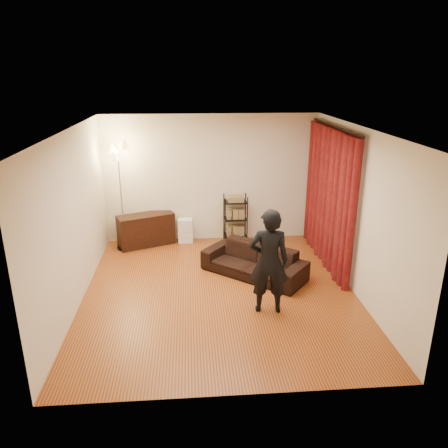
{
  "coord_description": "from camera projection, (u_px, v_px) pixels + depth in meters",
  "views": [
    {
      "loc": [
        -0.45,
        -6.54,
        3.52
      ],
      "look_at": [
        0.1,
        0.3,
        1.1
      ],
      "focal_mm": 35.0,
      "sensor_mm": 36.0,
      "label": 1
    }
  ],
  "objects": [
    {
      "name": "sofa",
      "position": [
        254.0,
        261.0,
        7.85
      ],
      "size": [
        1.91,
        1.77,
        0.55
      ],
      "primitive_type": "imported",
      "rotation": [
        0.0,
        0.0,
        -0.7
      ],
      "color": "black",
      "rests_on": "ground"
    },
    {
      "name": "ceiling",
      "position": [
        219.0,
        129.0,
        6.46
      ],
      "size": [
        5.0,
        5.0,
        0.0
      ],
      "primitive_type": "plane",
      "rotation": [
        3.14,
        0.0,
        0.0
      ],
      "color": "white",
      "rests_on": "ground"
    },
    {
      "name": "person",
      "position": [
        269.0,
        262.0,
        6.52
      ],
      "size": [
        0.64,
        0.46,
        1.65
      ],
      "primitive_type": "imported",
      "rotation": [
        0.0,
        0.0,
        3.04
      ],
      "color": "black",
      "rests_on": "ground"
    },
    {
      "name": "wall_back",
      "position": [
        211.0,
        179.0,
        9.26
      ],
      "size": [
        5.0,
        0.0,
        5.0
      ],
      "primitive_type": "plane",
      "rotation": [
        1.57,
        0.0,
        0.0
      ],
      "color": "beige",
      "rests_on": "ground"
    },
    {
      "name": "floor",
      "position": [
        220.0,
        291.0,
        7.35
      ],
      "size": [
        5.0,
        5.0,
        0.0
      ],
      "primitive_type": "plane",
      "color": "#945124",
      "rests_on": "ground"
    },
    {
      "name": "floor_lamp",
      "position": [
        121.0,
        198.0,
        8.78
      ],
      "size": [
        0.44,
        0.44,
        2.2
      ],
      "primitive_type": null,
      "rotation": [
        0.0,
        0.0,
        -0.12
      ],
      "color": "silver",
      "rests_on": "ground"
    },
    {
      "name": "curtain",
      "position": [
        329.0,
        198.0,
        8.15
      ],
      "size": [
        0.22,
        2.65,
        2.55
      ],
      "primitive_type": null,
      "color": "maroon",
      "rests_on": "ground"
    },
    {
      "name": "curtain_rod",
      "position": [
        336.0,
        127.0,
        7.72
      ],
      "size": [
        0.04,
        2.65,
        0.04
      ],
      "primitive_type": "cylinder",
      "rotation": [
        1.57,
        0.0,
        0.0
      ],
      "color": "black",
      "rests_on": "wall_right"
    },
    {
      "name": "wall_left",
      "position": [
        74.0,
        219.0,
        6.74
      ],
      "size": [
        0.0,
        5.0,
        5.0
      ],
      "primitive_type": "plane",
      "rotation": [
        1.57,
        0.0,
        1.57
      ],
      "color": "beige",
      "rests_on": "ground"
    },
    {
      "name": "wall_right",
      "position": [
        357.0,
        212.0,
        7.08
      ],
      "size": [
        0.0,
        5.0,
        5.0
      ],
      "primitive_type": "plane",
      "rotation": [
        1.57,
        0.0,
        -1.57
      ],
      "color": "beige",
      "rests_on": "ground"
    },
    {
      "name": "storage_boxes",
      "position": [
        185.0,
        231.0,
        9.4
      ],
      "size": [
        0.32,
        0.26,
        0.53
      ],
      "primitive_type": null,
      "rotation": [
        0.0,
        0.0,
        0.02
      ],
      "color": "silver",
      "rests_on": "ground"
    },
    {
      "name": "media_cabinet",
      "position": [
        146.0,
        230.0,
        9.23
      ],
      "size": [
        1.24,
        0.85,
        0.68
      ],
      "primitive_type": "cube",
      "rotation": [
        0.0,
        0.0,
        0.4
      ],
      "color": "black",
      "rests_on": "ground"
    },
    {
      "name": "wire_shelf",
      "position": [
        235.0,
        219.0,
        9.36
      ],
      "size": [
        0.53,
        0.41,
        1.04
      ],
      "primitive_type": null,
      "rotation": [
        0.0,
        0.0,
        0.19
      ],
      "color": "black",
      "rests_on": "ground"
    },
    {
      "name": "wall_front",
      "position": [
        236.0,
        290.0,
        4.55
      ],
      "size": [
        5.0,
        0.0,
        5.0
      ],
      "primitive_type": "plane",
      "rotation": [
        -1.57,
        0.0,
        0.0
      ],
      "color": "beige",
      "rests_on": "ground"
    }
  ]
}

